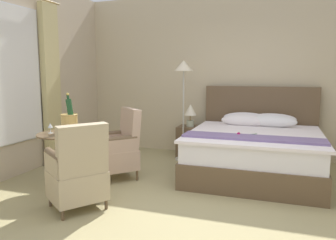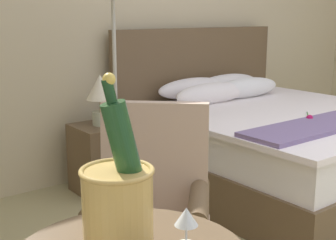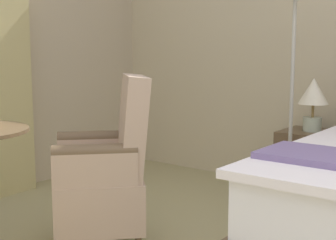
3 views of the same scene
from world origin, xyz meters
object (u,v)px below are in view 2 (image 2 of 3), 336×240
(nightstand, at_px, (103,158))
(bedside_lamp, at_px, (100,93))
(wine_glass_near_edge, at_px, (186,219))
(bed, at_px, (271,141))
(armchair_by_window, at_px, (152,227))
(floor_lamp_brass, at_px, (113,12))
(champagne_bucket, at_px, (118,196))

(nightstand, height_order, bedside_lamp, bedside_lamp)
(wine_glass_near_edge, bearing_deg, bed, 34.16)
(armchair_by_window, bearing_deg, wine_glass_near_edge, -117.27)
(floor_lamp_brass, xyz_separation_m, wine_glass_near_edge, (-0.91, -1.91, -0.62))
(armchair_by_window, bearing_deg, bed, 24.28)
(floor_lamp_brass, bearing_deg, bed, -18.88)
(wine_glass_near_edge, bearing_deg, champagne_bucket, 140.04)
(floor_lamp_brass, distance_m, wine_glass_near_edge, 2.20)
(nightstand, xyz_separation_m, bedside_lamp, (-0.00, 0.00, 0.54))
(nightstand, bearing_deg, bedside_lamp, 180.00)
(floor_lamp_brass, height_order, wine_glass_near_edge, floor_lamp_brass)
(nightstand, relative_size, champagne_bucket, 1.05)
(nightstand, relative_size, armchair_by_window, 0.55)
(bedside_lamp, bearing_deg, armchair_by_window, -111.86)
(bedside_lamp, bearing_deg, wine_glass_near_edge, -113.48)
(champagne_bucket, bearing_deg, bed, 29.96)
(floor_lamp_brass, bearing_deg, champagne_bucket, -121.12)
(nightstand, relative_size, floor_lamp_brass, 0.32)
(bed, relative_size, champagne_bucket, 3.92)
(nightstand, xyz_separation_m, champagne_bucket, (-1.12, -2.08, 0.61))
(floor_lamp_brass, bearing_deg, bedside_lamp, 81.53)
(bedside_lamp, distance_m, champagne_bucket, 2.36)
(armchair_by_window, bearing_deg, floor_lamp_brass, 65.23)
(champagne_bucket, relative_size, armchair_by_window, 0.52)
(floor_lamp_brass, height_order, champagne_bucket, floor_lamp_brass)
(bedside_lamp, distance_m, floor_lamp_brass, 0.69)
(bedside_lamp, bearing_deg, bed, -31.08)
(bedside_lamp, xyz_separation_m, champagne_bucket, (-1.12, -2.08, 0.07))
(champagne_bucket, xyz_separation_m, armchair_by_window, (0.49, 0.51, -0.44))
(nightstand, bearing_deg, champagne_bucket, -118.26)
(bed, bearing_deg, nightstand, 148.92)
(bed, xyz_separation_m, armchair_by_window, (-1.84, -0.83, 0.08))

